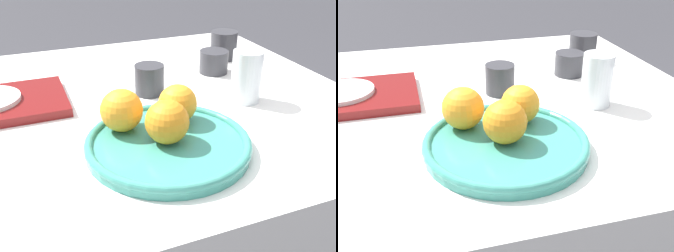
{
  "view_description": "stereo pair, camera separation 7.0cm",
  "coord_description": "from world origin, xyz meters",
  "views": [
    {
      "loc": [
        -0.19,
        -0.81,
        1.1
      ],
      "look_at": [
        0.04,
        -0.24,
        0.77
      ],
      "focal_mm": 42.0,
      "sensor_mm": 36.0,
      "label": 1
    },
    {
      "loc": [
        -0.12,
        -0.84,
        1.1
      ],
      "look_at": [
        0.04,
        -0.24,
        0.77
      ],
      "focal_mm": 42.0,
      "sensor_mm": 36.0,
      "label": 2
    }
  ],
  "objects": [
    {
      "name": "orange_2",
      "position": [
        -0.02,
        -0.16,
        0.78
      ],
      "size": [
        0.08,
        0.08,
        0.08
      ],
      "color": "orange",
      "rests_on": "fruit_platter"
    },
    {
      "name": "orange_0",
      "position": [
        0.04,
        -0.24,
        0.78
      ],
      "size": [
        0.08,
        0.08,
        0.08
      ],
      "color": "orange",
      "rests_on": "fruit_platter"
    },
    {
      "name": "cup_2",
      "position": [
        0.1,
        0.02,
        0.76
      ],
      "size": [
        0.07,
        0.07,
        0.07
      ],
      "color": "#333338",
      "rests_on": "table"
    },
    {
      "name": "water_glass",
      "position": [
        0.29,
        -0.1,
        0.78
      ],
      "size": [
        0.07,
        0.07,
        0.12
      ],
      "color": "silver",
      "rests_on": "table"
    },
    {
      "name": "fruit_platter",
      "position": [
        0.04,
        -0.24,
        0.74
      ],
      "size": [
        0.3,
        0.3,
        0.03
      ],
      "color": "teal",
      "rests_on": "table"
    },
    {
      "name": "cup_1",
      "position": [
        0.31,
        0.09,
        0.75
      ],
      "size": [
        0.08,
        0.08,
        0.06
      ],
      "color": "#333338",
      "rests_on": "table"
    },
    {
      "name": "orange_1",
      "position": [
        0.09,
        -0.17,
        0.78
      ],
      "size": [
        0.08,
        0.08,
        0.08
      ],
      "color": "orange",
      "rests_on": "fruit_platter"
    },
    {
      "name": "table",
      "position": [
        0.0,
        0.0,
        0.36
      ],
      "size": [
        1.14,
        0.93,
        0.72
      ],
      "color": "white",
      "rests_on": "ground_plane"
    },
    {
      "name": "cup_0",
      "position": [
        0.39,
        0.19,
        0.76
      ],
      "size": [
        0.08,
        0.08,
        0.08
      ],
      "color": "#333338",
      "rests_on": "table"
    }
  ]
}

